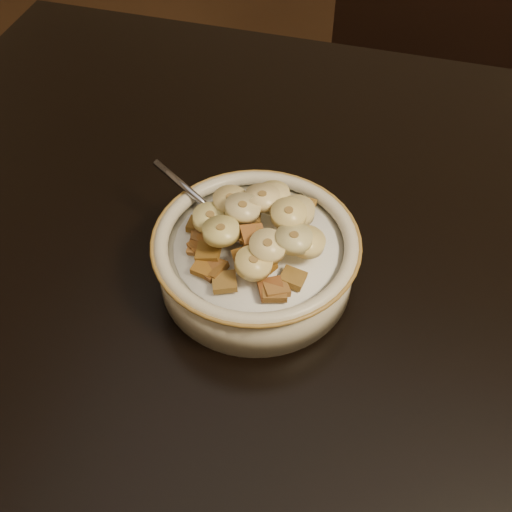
# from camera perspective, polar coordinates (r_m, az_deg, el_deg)

# --- Properties ---
(chair) EXTENTS (0.39, 0.39, 0.86)m
(chair) POSITION_cam_1_polar(r_m,az_deg,el_deg) (1.36, 13.21, 12.27)
(chair) COLOR black
(chair) RESTS_ON floor
(cereal_bowl) EXTENTS (0.18, 0.18, 0.04)m
(cereal_bowl) POSITION_cam_1_polar(r_m,az_deg,el_deg) (0.58, -0.00, -0.58)
(cereal_bowl) COLOR beige
(cereal_bowl) RESTS_ON table
(milk) EXTENTS (0.15, 0.15, 0.00)m
(milk) POSITION_cam_1_polar(r_m,az_deg,el_deg) (0.56, 0.00, 0.81)
(milk) COLOR white
(milk) RESTS_ON cereal_bowl
(spoon) EXTENTS (0.05, 0.05, 0.01)m
(spoon) POSITION_cam_1_polar(r_m,az_deg,el_deg) (0.57, -2.08, 2.52)
(spoon) COLOR gray
(spoon) RESTS_ON cereal_bowl
(cereal_square_0) EXTENTS (0.03, 0.03, 0.01)m
(cereal_square_0) POSITION_cam_1_polar(r_m,az_deg,el_deg) (0.52, 1.77, -2.82)
(cereal_square_0) COLOR brown
(cereal_square_0) RESTS_ON milk
(cereal_square_1) EXTENTS (0.02, 0.02, 0.01)m
(cereal_square_1) POSITION_cam_1_polar(r_m,az_deg,el_deg) (0.53, 3.29, -1.97)
(cereal_square_1) COLOR olive
(cereal_square_1) RESTS_ON milk
(cereal_square_2) EXTENTS (0.03, 0.03, 0.01)m
(cereal_square_2) POSITION_cam_1_polar(r_m,az_deg,el_deg) (0.56, -4.86, 1.27)
(cereal_square_2) COLOR brown
(cereal_square_2) RESTS_ON milk
(cereal_square_3) EXTENTS (0.02, 0.02, 0.01)m
(cereal_square_3) POSITION_cam_1_polar(r_m,az_deg,el_deg) (0.59, 4.28, 4.36)
(cereal_square_3) COLOR olive
(cereal_square_3) RESTS_ON milk
(cereal_square_4) EXTENTS (0.03, 0.03, 0.01)m
(cereal_square_4) POSITION_cam_1_polar(r_m,az_deg,el_deg) (0.52, 1.35, -2.96)
(cereal_square_4) COLOR brown
(cereal_square_4) RESTS_ON milk
(cereal_square_5) EXTENTS (0.03, 0.03, 0.01)m
(cereal_square_5) POSITION_cam_1_polar(r_m,az_deg,el_deg) (0.54, -0.01, 1.54)
(cereal_square_5) COLOR olive
(cereal_square_5) RESTS_ON milk
(cereal_square_6) EXTENTS (0.02, 0.02, 0.01)m
(cereal_square_6) POSITION_cam_1_polar(r_m,az_deg,el_deg) (0.55, -4.25, 0.41)
(cereal_square_6) COLOR brown
(cereal_square_6) RESTS_ON milk
(cereal_square_7) EXTENTS (0.03, 0.03, 0.01)m
(cereal_square_7) POSITION_cam_1_polar(r_m,az_deg,el_deg) (0.54, -0.28, 1.83)
(cereal_square_7) COLOR brown
(cereal_square_7) RESTS_ON milk
(cereal_square_8) EXTENTS (0.02, 0.02, 0.01)m
(cereal_square_8) POSITION_cam_1_polar(r_m,az_deg,el_deg) (0.59, 3.91, 4.06)
(cereal_square_8) COLOR #9D5323
(cereal_square_8) RESTS_ON milk
(cereal_square_9) EXTENTS (0.02, 0.02, 0.01)m
(cereal_square_9) POSITION_cam_1_polar(r_m,az_deg,el_deg) (0.56, -4.95, 0.98)
(cereal_square_9) COLOR #955728
(cereal_square_9) RESTS_ON milk
(cereal_square_10) EXTENTS (0.03, 0.03, 0.01)m
(cereal_square_10) POSITION_cam_1_polar(r_m,az_deg,el_deg) (0.53, -0.94, -0.19)
(cereal_square_10) COLOR brown
(cereal_square_10) RESTS_ON milk
(cereal_square_11) EXTENTS (0.02, 0.02, 0.01)m
(cereal_square_11) POSITION_cam_1_polar(r_m,az_deg,el_deg) (0.56, -0.61, 3.48)
(cereal_square_11) COLOR brown
(cereal_square_11) RESTS_ON milk
(cereal_square_12) EXTENTS (0.02, 0.02, 0.01)m
(cereal_square_12) POSITION_cam_1_polar(r_m,az_deg,el_deg) (0.54, -4.47, -0.97)
(cereal_square_12) COLOR brown
(cereal_square_12) RESTS_ON milk
(cereal_square_13) EXTENTS (0.03, 0.03, 0.01)m
(cereal_square_13) POSITION_cam_1_polar(r_m,az_deg,el_deg) (0.55, -1.67, 2.68)
(cereal_square_13) COLOR #9B6923
(cereal_square_13) RESTS_ON milk
(cereal_square_14) EXTENTS (0.02, 0.02, 0.01)m
(cereal_square_14) POSITION_cam_1_polar(r_m,az_deg,el_deg) (0.56, -4.57, 1.70)
(cereal_square_14) COLOR brown
(cereal_square_14) RESTS_ON milk
(cereal_square_15) EXTENTS (0.03, 0.03, 0.01)m
(cereal_square_15) POSITION_cam_1_polar(r_m,az_deg,el_deg) (0.56, -3.68, 1.80)
(cereal_square_15) COLOR brown
(cereal_square_15) RESTS_ON milk
(cereal_square_16) EXTENTS (0.03, 0.03, 0.01)m
(cereal_square_16) POSITION_cam_1_polar(r_m,az_deg,el_deg) (0.54, -4.15, -1.04)
(cereal_square_16) COLOR brown
(cereal_square_16) RESTS_ON milk
(cereal_square_17) EXTENTS (0.03, 0.03, 0.01)m
(cereal_square_17) POSITION_cam_1_polar(r_m,az_deg,el_deg) (0.53, -2.82, -2.31)
(cereal_square_17) COLOR brown
(cereal_square_17) RESTS_ON milk
(cereal_square_18) EXTENTS (0.03, 0.03, 0.01)m
(cereal_square_18) POSITION_cam_1_polar(r_m,az_deg,el_deg) (0.53, 0.45, -0.94)
(cereal_square_18) COLOR brown
(cereal_square_18) RESTS_ON milk
(cereal_square_19) EXTENTS (0.02, 0.02, 0.01)m
(cereal_square_19) POSITION_cam_1_polar(r_m,az_deg,el_deg) (0.55, -1.90, 2.81)
(cereal_square_19) COLOR brown
(cereal_square_19) RESTS_ON milk
(cereal_square_20) EXTENTS (0.03, 0.03, 0.01)m
(cereal_square_20) POSITION_cam_1_polar(r_m,az_deg,el_deg) (0.55, -4.76, 0.91)
(cereal_square_20) COLOR #95591B
(cereal_square_20) RESTS_ON milk
(cereal_square_21) EXTENTS (0.03, 0.03, 0.01)m
(cereal_square_21) POSITION_cam_1_polar(r_m,az_deg,el_deg) (0.54, -3.85, -1.12)
(cereal_square_21) COLOR brown
(cereal_square_21) RESTS_ON milk
(cereal_square_22) EXTENTS (0.02, 0.02, 0.01)m
(cereal_square_22) POSITION_cam_1_polar(r_m,az_deg,el_deg) (0.58, -5.07, 2.81)
(cereal_square_22) COLOR brown
(cereal_square_22) RESTS_ON milk
(cereal_square_23) EXTENTS (0.03, 0.03, 0.01)m
(cereal_square_23) POSITION_cam_1_polar(r_m,az_deg,el_deg) (0.52, 1.66, -3.12)
(cereal_square_23) COLOR #955F2F
(cereal_square_23) RESTS_ON milk
(banana_slice_0) EXTENTS (0.04, 0.04, 0.02)m
(banana_slice_0) POSITION_cam_1_polar(r_m,az_deg,el_deg) (0.53, 1.05, 0.85)
(banana_slice_0) COLOR #D6BD7B
(banana_slice_0) RESTS_ON milk
(banana_slice_1) EXTENTS (0.04, 0.04, 0.01)m
(banana_slice_1) POSITION_cam_1_polar(r_m,az_deg,el_deg) (0.54, 4.54, 1.28)
(banana_slice_1) COLOR #D9C488
(banana_slice_1) RESTS_ON milk
(banana_slice_2) EXTENTS (0.04, 0.04, 0.01)m
(banana_slice_2) POSITION_cam_1_polar(r_m,az_deg,el_deg) (0.54, -3.13, 2.22)
(banana_slice_2) COLOR #DBC96D
(banana_slice_2) RESTS_ON milk
(banana_slice_3) EXTENTS (0.04, 0.04, 0.02)m
(banana_slice_3) POSITION_cam_1_polar(r_m,az_deg,el_deg) (0.52, -0.22, -0.64)
(banana_slice_3) COLOR #F0D08B
(banana_slice_3) RESTS_ON milk
(banana_slice_4) EXTENTS (0.04, 0.04, 0.01)m
(banana_slice_4) POSITION_cam_1_polar(r_m,az_deg,el_deg) (0.56, 3.68, 3.99)
(banana_slice_4) COLOR #CDB978
(banana_slice_4) RESTS_ON milk
(banana_slice_5) EXTENTS (0.03, 0.03, 0.01)m
(banana_slice_5) POSITION_cam_1_polar(r_m,az_deg,el_deg) (0.55, 2.92, 3.75)
(banana_slice_5) COLOR #DCC989
(banana_slice_5) RESTS_ON milk
(banana_slice_6) EXTENTS (0.04, 0.04, 0.01)m
(banana_slice_6) POSITION_cam_1_polar(r_m,az_deg,el_deg) (0.58, 1.51, 5.39)
(banana_slice_6) COLOR #F2CE84
(banana_slice_6) RESTS_ON milk
(banana_slice_7) EXTENTS (0.04, 0.04, 0.01)m
(banana_slice_7) POSITION_cam_1_polar(r_m,az_deg,el_deg) (0.57, -2.30, 4.94)
(banana_slice_7) COLOR #F5D996
(banana_slice_7) RESTS_ON milk
(banana_slice_8) EXTENTS (0.04, 0.04, 0.01)m
(banana_slice_8) POSITION_cam_1_polar(r_m,az_deg,el_deg) (0.56, 0.56, 5.21)
(banana_slice_8) COLOR #FBDA8E
(banana_slice_8) RESTS_ON milk
(banana_slice_9) EXTENTS (0.04, 0.04, 0.01)m
(banana_slice_9) POSITION_cam_1_polar(r_m,az_deg,el_deg) (0.58, 1.56, 5.11)
(banana_slice_9) COLOR #FFDC8E
(banana_slice_9) RESTS_ON milk
(banana_slice_10) EXTENTS (0.04, 0.04, 0.01)m
(banana_slice_10) POSITION_cam_1_polar(r_m,az_deg,el_deg) (0.55, -1.19, 4.26)
(banana_slice_10) COLOR #D2BF8B
(banana_slice_10) RESTS_ON milk
(banana_slice_11) EXTENTS (0.04, 0.04, 0.01)m
(banana_slice_11) POSITION_cam_1_polar(r_m,az_deg,el_deg) (0.53, 3.39, 1.55)
(banana_slice_11) COLOR beige
(banana_slice_11) RESTS_ON milk
(banana_slice_12) EXTENTS (0.04, 0.04, 0.01)m
(banana_slice_12) POSITION_cam_1_polar(r_m,az_deg,el_deg) (0.56, -4.08, 3.38)
(banana_slice_12) COLOR #F4E292
(banana_slice_12) RESTS_ON milk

